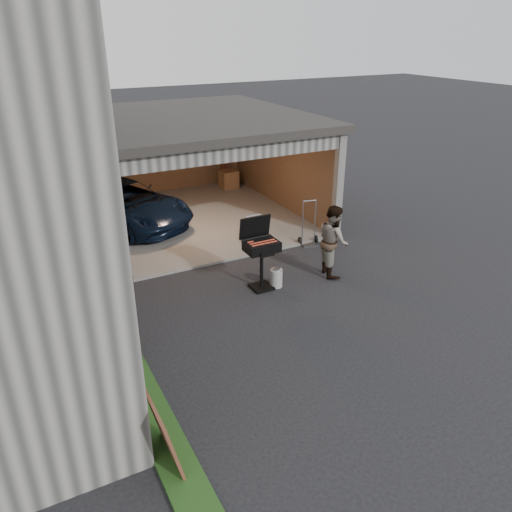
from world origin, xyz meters
The scene contains 10 objects.
ground centered at (0.00, 0.00, 0.00)m, with size 80.00×80.00×0.00m, color black.
groundcover_strip centered at (-2.25, -1.00, 0.03)m, with size 0.50×8.00×0.06m, color #193814.
garage centered at (0.76, 6.79, 1.87)m, with size 6.80×6.30×2.90m.
minivan centered at (-0.75, 6.90, 0.59)m, with size 1.95×4.22×1.17m, color black.
woman centered at (-2.10, 1.23, 0.76)m, with size 0.56×0.37×1.53m, color #AEC6DB.
man centered at (2.60, 1.89, 0.79)m, with size 0.77×0.60×1.59m, color #51351F.
bbq_grill centered at (0.90, 2.04, 0.90)m, with size 0.68×0.60×1.52m.
propane_tank centered at (1.21, 1.92, 0.20)m, with size 0.26×0.26×0.39m, color #B3B3AE.
plywood_panel centered at (-2.34, -1.50, 0.48)m, with size 0.04×0.86×0.97m, color #582B1E.
hand_truck centered at (3.04, 3.48, 0.22)m, with size 0.51×0.43×1.17m.
Camera 1 is at (-3.49, -6.14, 5.03)m, focal length 35.00 mm.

